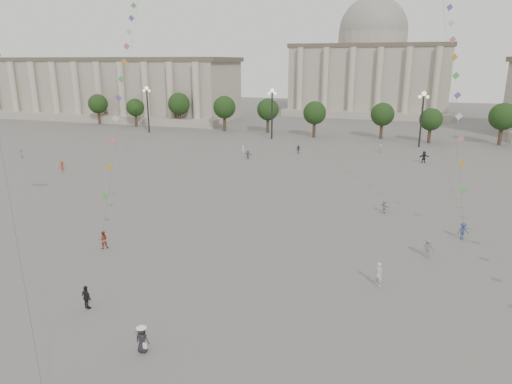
% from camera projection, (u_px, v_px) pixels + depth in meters
% --- Properties ---
extents(ground, '(360.00, 360.00, 0.00)m').
position_uv_depth(ground, '(192.00, 318.00, 29.76)').
color(ground, '#5F5B59').
rests_on(ground, ground).
extents(hall_west, '(84.00, 26.22, 17.20)m').
position_uv_depth(hall_west, '(101.00, 88.00, 135.65)').
color(hall_west, '#A09386').
rests_on(hall_west, ground).
extents(hall_central, '(48.30, 34.30, 35.50)m').
position_uv_depth(hall_central, '(370.00, 67.00, 143.85)').
color(hall_central, '#A09386').
rests_on(hall_central, ground).
extents(tree_row, '(137.12, 5.12, 8.00)m').
position_uv_depth(tree_row, '(348.00, 112.00, 99.51)').
color(tree_row, '#332719').
rests_on(tree_row, ground).
extents(lamp_post_far_west, '(2.00, 0.90, 10.65)m').
position_uv_depth(lamp_post_far_west, '(147.00, 101.00, 105.14)').
color(lamp_post_far_west, '#262628').
rests_on(lamp_post_far_west, ground).
extents(lamp_post_mid_west, '(2.00, 0.90, 10.65)m').
position_uv_depth(lamp_post_mid_west, '(272.00, 104.00, 96.16)').
color(lamp_post_mid_west, '#262628').
rests_on(lamp_post_mid_west, ground).
extents(lamp_post_mid_east, '(2.00, 0.90, 10.65)m').
position_uv_depth(lamp_post_mid_east, '(423.00, 109.00, 87.17)').
color(lamp_post_mid_east, '#262628').
rests_on(lamp_post_mid_east, ground).
extents(person_crowd_0, '(1.03, 0.78, 1.62)m').
position_uv_depth(person_crowd_0, '(298.00, 149.00, 82.35)').
color(person_crowd_0, navy).
rests_on(person_crowd_0, ground).
extents(person_crowd_1, '(0.93, 0.89, 1.52)m').
position_uv_depth(person_crowd_1, '(22.00, 154.00, 78.80)').
color(person_crowd_1, '#AFAEAA').
rests_on(person_crowd_1, ground).
extents(person_crowd_2, '(1.13, 1.29, 1.74)m').
position_uv_depth(person_crowd_2, '(62.00, 166.00, 68.62)').
color(person_crowd_2, '#9E3E2B').
rests_on(person_crowd_2, ground).
extents(person_crowd_4, '(1.15, 1.48, 1.56)m').
position_uv_depth(person_crowd_4, '(381.00, 148.00, 83.34)').
color(person_crowd_4, silver).
rests_on(person_crowd_4, ground).
extents(person_crowd_6, '(1.18, 0.80, 1.68)m').
position_uv_depth(person_crowd_6, '(428.00, 248.00, 38.76)').
color(person_crowd_6, slate).
rests_on(person_crowd_6, ground).
extents(person_crowd_7, '(1.30, 1.27, 1.48)m').
position_uv_depth(person_crowd_7, '(385.00, 206.00, 50.15)').
color(person_crowd_7, '#B3B2AE').
rests_on(person_crowd_7, ground).
extents(person_crowd_9, '(1.86, 1.34, 1.94)m').
position_uv_depth(person_crowd_9, '(424.00, 157.00, 74.92)').
color(person_crowd_9, black).
rests_on(person_crowd_9, ground).
extents(person_crowd_10, '(0.43, 0.62, 1.63)m').
position_uv_depth(person_crowd_10, '(243.00, 150.00, 81.40)').
color(person_crowd_10, silver).
rests_on(person_crowd_10, ground).
extents(person_crowd_12, '(1.47, 0.62, 1.54)m').
position_uv_depth(person_crowd_12, '(248.00, 155.00, 77.82)').
color(person_crowd_12, slate).
rests_on(person_crowd_12, ground).
extents(person_crowd_13, '(0.82, 0.79, 1.89)m').
position_uv_depth(person_crowd_13, '(379.00, 274.00, 33.75)').
color(person_crowd_13, beige).
rests_on(person_crowd_13, ground).
extents(tourist_1, '(1.07, 0.73, 1.69)m').
position_uv_depth(tourist_1, '(86.00, 297.00, 30.63)').
color(tourist_1, black).
rests_on(tourist_1, ground).
extents(kite_flyer_0, '(1.01, 0.98, 1.63)m').
position_uv_depth(kite_flyer_0, '(103.00, 240.00, 40.60)').
color(kite_flyer_0, '#973F29').
rests_on(kite_flyer_0, ground).
extents(kite_flyer_1, '(1.22, 1.01, 1.65)m').
position_uv_depth(kite_flyer_1, '(463.00, 231.00, 42.70)').
color(kite_flyer_1, navy).
rests_on(kite_flyer_1, ground).
extents(hat_person, '(0.80, 0.60, 1.69)m').
position_uv_depth(hat_person, '(142.00, 339.00, 26.05)').
color(hat_person, black).
rests_on(hat_person, ground).
extents(kite_train_west, '(17.97, 42.02, 61.00)m').
position_uv_depth(kite_train_west, '(135.00, 5.00, 58.12)').
color(kite_train_west, '#3F3F3F').
rests_on(kite_train_west, ground).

